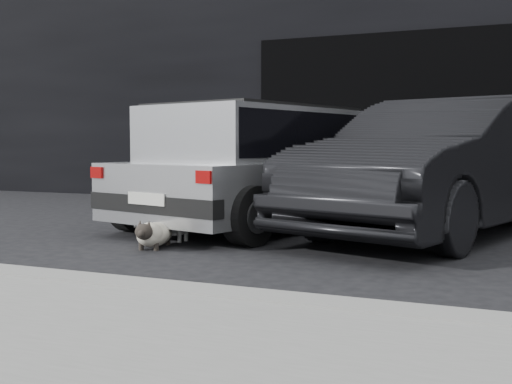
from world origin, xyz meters
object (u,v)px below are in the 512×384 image
at_px(second_car, 442,166).
at_px(cat_white, 173,224).
at_px(silver_hatchback, 261,161).
at_px(cat_siamese, 153,234).

distance_m(second_car, cat_white, 2.81).
relative_size(silver_hatchback, cat_siamese, 4.97).
bearing_deg(silver_hatchback, cat_white, -89.18).
relative_size(silver_hatchback, second_car, 0.93).
xyz_separation_m(silver_hatchback, cat_siamese, (-0.30, -1.82, -0.61)).
relative_size(silver_hatchback, cat_white, 5.44).
distance_m(second_car, cat_siamese, 3.03).
xyz_separation_m(second_car, cat_white, (-2.32, -1.49, -0.54)).
height_order(silver_hatchback, cat_white, silver_hatchback).
distance_m(cat_siamese, cat_white, 0.45).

